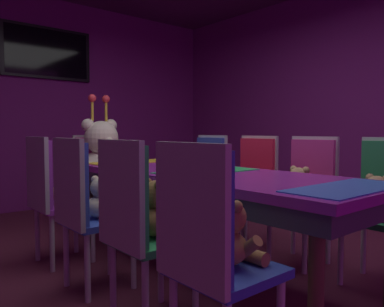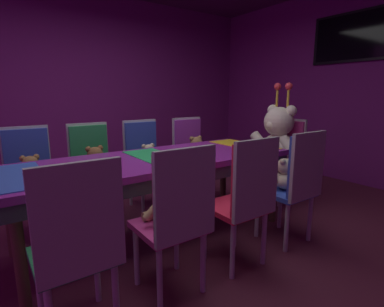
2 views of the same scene
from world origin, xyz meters
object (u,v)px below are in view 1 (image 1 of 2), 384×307
chair_left_3 (48,188)px  chair_left_1 (134,215)px  chair_right_3 (207,173)px  chair_left_0 (205,240)px  teddy_right_0 (376,199)px  teddy_right_1 (298,189)px  throne_chair (95,171)px  banquet_table (208,183)px  teddy_left_3 (67,186)px  teddy_left_2 (102,200)px  chair_right_1 (308,186)px  wall_tv (47,53)px  chair_left_2 (81,200)px  king_teddy_bear (102,157)px  chair_right_2 (253,179)px  teddy_right_3 (196,176)px  teddy_left_0 (230,237)px  teddy_left_1 (157,212)px

chair_left_3 → chair_left_1: bearing=-90.3°
chair_right_3 → chair_left_0: bearing=47.3°
teddy_right_0 → teddy_right_1: 0.59m
throne_chair → chair_left_3: bearing=-43.0°
banquet_table → teddy_left_3: size_ratio=7.44×
chair_right_3 → throne_chair: bearing=-47.9°
teddy_right_0 → chair_left_0: bearing=0.3°
banquet_table → teddy_left_2: size_ratio=8.47×
chair_right_1 → throne_chair: (-0.81, 2.08, 0.00)m
wall_tv → teddy_right_1: bearing=-78.9°
chair_left_2 → wall_tv: bearing=73.6°
king_teddy_bear → wall_tv: size_ratio=0.82×
teddy_left_2 → teddy_left_3: bearing=87.6°
teddy_left_3 → wall_tv: size_ratio=0.29×
banquet_table → chair_left_0: bearing=-133.1°
chair_right_2 → teddy_left_2: bearing=0.0°
teddy_right_3 → teddy_left_2: bearing=24.3°
teddy_left_0 → chair_left_2: chair_left_2 is taller
teddy_right_3 → king_teddy_bear: size_ratio=0.32×
chair_left_0 → teddy_right_3: bearing=49.9°
teddy_left_3 → chair_right_1: 1.91m
teddy_left_3 → teddy_right_0: bearing=-53.3°
teddy_right_1 → king_teddy_bear: size_ratio=0.34×
teddy_left_2 → teddy_left_3: 0.64m
chair_left_3 → king_teddy_bear: (0.81, 0.69, 0.16)m
teddy_right_0 → chair_right_1: (0.13, 0.59, 0.02)m
chair_left_0 → teddy_left_2: 1.18m
chair_left_1 → teddy_right_1: 1.48m
teddy_right_0 → chair_right_2: size_ratio=0.31×
throne_chair → king_teddy_bear: king_teddy_bear is taller
teddy_right_1 → teddy_right_0: bearing=91.1°
king_teddy_bear → teddy_right_0: bearing=15.3°
chair_right_3 → wall_tv: size_ratio=0.85×
chair_left_1 → teddy_left_2: 0.61m
throne_chair → king_teddy_bear: 0.24m
banquet_table → chair_left_2: 0.88m
teddy_left_1 → teddy_left_3: size_ratio=1.00×
banquet_table → teddy_right_3: bearing=53.3°
chair_right_3 → chair_right_1: bearing=90.4°
teddy_left_1 → chair_left_3: (-0.14, 1.24, 0.00)m
chair_left_0 → throne_chair: bearing=72.7°
teddy_left_1 → throne_chair: size_ratio=0.34×
chair_left_2 → teddy_right_0: (1.51, -1.16, -0.02)m
banquet_table → throne_chair: throne_chair is taller
chair_left_0 → teddy_left_0: (0.14, -0.00, -0.01)m
chair_left_3 → king_teddy_bear: bearing=40.6°
teddy_left_3 → teddy_left_1: bearing=-90.3°
chair_left_3 → teddy_right_1: bearing=-39.4°
chair_right_1 → chair_right_3: size_ratio=1.00×
teddy_left_1 → chair_right_1: 1.48m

